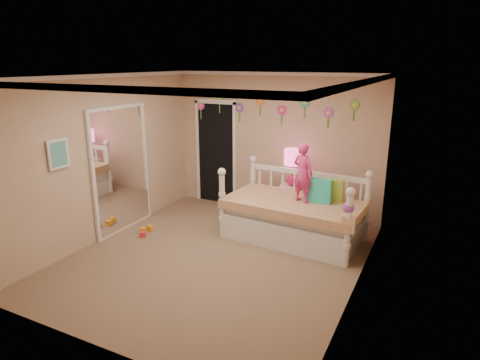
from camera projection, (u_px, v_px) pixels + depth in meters
The scene contains 18 objects.
floor at pixel (216, 258), 6.13m from camera, with size 4.00×4.50×0.01m, color #7F684C.
ceiling at pixel (213, 76), 5.42m from camera, with size 4.00×4.50×0.01m, color white.
back_wall at pixel (275, 144), 7.71m from camera, with size 4.00×0.01×2.60m, color tan.
left_wall at pixel (105, 158), 6.63m from camera, with size 0.01×4.50×2.60m, color tan.
right_wall at pixel (361, 192), 4.92m from camera, with size 0.01×4.50×2.60m, color tan.
crown_molding at pixel (213, 78), 5.42m from camera, with size 4.00×4.50×0.06m, color white, non-canonical shape.
daybed at pixel (294, 204), 6.64m from camera, with size 2.18×1.17×1.18m, color white, non-canonical shape.
pillow_turquoise at pixel (319, 191), 6.47m from camera, with size 0.38×0.13×0.38m, color #29CEB5.
pillow_lime at pixel (331, 190), 6.55m from camera, with size 0.37×0.14×0.35m, color #A3CB3E.
child at pixel (303, 173), 6.44m from camera, with size 0.34×0.22×0.93m, color #F13689.
nightstand at pixel (291, 203), 7.46m from camera, with size 0.40×0.31×0.67m, color white.
table_lamp at pixel (292, 162), 7.24m from camera, with size 0.30×0.30×0.66m.
closet_doorway at pixel (216, 152), 8.31m from camera, with size 0.90×0.04×2.07m, color black.
flower_decals at pixel (271, 109), 7.56m from camera, with size 3.40×0.02×0.50m, color #B2668C, non-canonical shape.
mirror_closet at pixel (121, 169), 6.94m from camera, with size 0.07×1.30×2.10m, color white.
wall_picture at pixel (58, 154), 5.77m from camera, with size 0.05×0.34×0.42m, color white.
hanging_bag at pixel (347, 219), 5.68m from camera, with size 0.20×0.16×0.36m, color beige, non-canonical shape.
toy_scatter at pixel (126, 232), 6.93m from camera, with size 0.80×1.30×0.11m, color #996666, non-canonical shape.
Camera 1 is at (2.80, -4.84, 2.79)m, focal length 31.22 mm.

